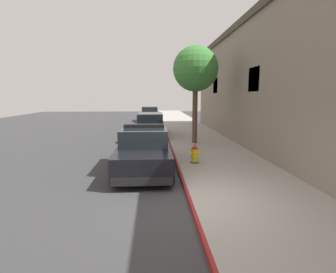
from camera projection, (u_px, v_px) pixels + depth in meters
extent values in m
cube|color=#353538|center=(102.00, 141.00, 16.35)|extent=(31.29, 60.00, 0.20)
cube|color=#9E9991|center=(197.00, 138.00, 16.65)|extent=(3.63, 60.00, 0.14)
cube|color=maroon|center=(168.00, 138.00, 16.55)|extent=(0.08, 60.00, 0.14)
cube|color=gray|center=(317.00, 86.00, 12.12)|extent=(6.02, 26.57, 6.30)
cube|color=#473D33|center=(324.00, 10.00, 11.61)|extent=(6.26, 26.81, 0.36)
cube|color=black|center=(254.00, 79.00, 11.91)|extent=(0.06, 1.30, 1.10)
cube|color=black|center=(216.00, 86.00, 19.25)|extent=(0.06, 1.30, 1.10)
cube|color=black|center=(144.00, 154.00, 9.72)|extent=(1.84, 4.80, 0.76)
cube|color=black|center=(144.00, 135.00, 9.76)|extent=(1.64, 2.50, 0.60)
cube|color=black|center=(142.00, 181.00, 7.45)|extent=(1.76, 0.16, 0.24)
cube|color=black|center=(146.00, 148.00, 12.07)|extent=(1.76, 0.16, 0.24)
cylinder|color=black|center=(126.00, 152.00, 11.39)|extent=(0.22, 0.64, 0.64)
cylinder|color=black|center=(165.00, 151.00, 11.48)|extent=(0.22, 0.64, 0.64)
cylinder|color=black|center=(114.00, 175.00, 8.03)|extent=(0.22, 0.64, 0.64)
cylinder|color=black|center=(170.00, 174.00, 8.13)|extent=(0.22, 0.64, 0.64)
cube|color=black|center=(144.00, 126.00, 9.66)|extent=(1.48, 0.20, 0.12)
cube|color=red|center=(134.00, 126.00, 9.64)|extent=(0.44, 0.18, 0.11)
cube|color=#1E33E0|center=(154.00, 126.00, 9.67)|extent=(0.44, 0.18, 0.11)
cube|color=black|center=(150.00, 128.00, 17.61)|extent=(1.84, 4.80, 0.76)
cube|color=black|center=(150.00, 118.00, 17.66)|extent=(1.64, 2.50, 0.60)
cube|color=black|center=(150.00, 137.00, 15.34)|extent=(1.76, 0.16, 0.24)
cube|color=black|center=(151.00, 128.00, 19.96)|extent=(1.76, 0.16, 0.24)
cylinder|color=black|center=(139.00, 129.00, 19.28)|extent=(0.22, 0.64, 0.64)
cylinder|color=black|center=(162.00, 129.00, 19.38)|extent=(0.22, 0.64, 0.64)
cylinder|color=black|center=(136.00, 136.00, 15.93)|extent=(0.22, 0.64, 0.64)
cylinder|color=black|center=(164.00, 135.00, 16.02)|extent=(0.22, 0.64, 0.64)
cube|color=#B2B5BA|center=(150.00, 116.00, 28.34)|extent=(1.84, 4.80, 0.76)
cube|color=black|center=(150.00, 109.00, 28.38)|extent=(1.64, 2.50, 0.60)
cube|color=black|center=(150.00, 120.00, 26.07)|extent=(1.76, 0.16, 0.24)
cube|color=black|center=(150.00, 116.00, 30.68)|extent=(1.76, 0.16, 0.24)
cylinder|color=black|center=(143.00, 117.00, 30.00)|extent=(0.22, 0.64, 0.64)
cylinder|color=black|center=(158.00, 117.00, 30.10)|extent=(0.22, 0.64, 0.64)
cylinder|color=black|center=(141.00, 120.00, 26.65)|extent=(0.22, 0.64, 0.64)
cylinder|color=black|center=(158.00, 120.00, 26.75)|extent=(0.22, 0.64, 0.64)
cylinder|color=#4C4C51|center=(194.00, 162.00, 10.20)|extent=(0.32, 0.32, 0.06)
cylinder|color=yellow|center=(195.00, 155.00, 10.16)|extent=(0.24, 0.24, 0.50)
cone|color=red|center=(195.00, 147.00, 10.11)|extent=(0.28, 0.28, 0.14)
cylinder|color=#4C4C51|center=(195.00, 144.00, 10.09)|extent=(0.05, 0.05, 0.06)
cylinder|color=yellow|center=(190.00, 154.00, 10.14)|extent=(0.10, 0.10, 0.10)
cylinder|color=yellow|center=(199.00, 153.00, 10.16)|extent=(0.10, 0.10, 0.10)
cylinder|color=yellow|center=(195.00, 156.00, 9.98)|extent=(0.13, 0.12, 0.13)
cylinder|color=brown|center=(195.00, 114.00, 14.38)|extent=(0.28, 0.28, 3.16)
sphere|color=#387A33|center=(196.00, 69.00, 14.01)|extent=(2.43, 2.43, 2.43)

